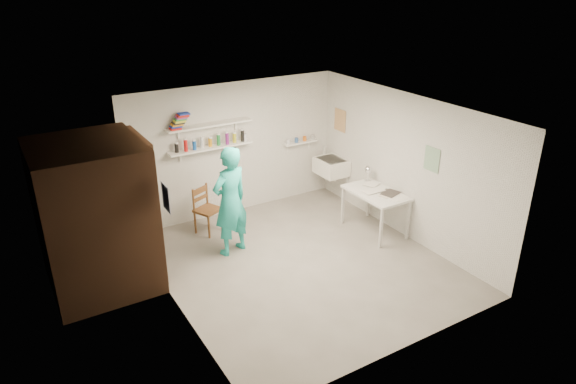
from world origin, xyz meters
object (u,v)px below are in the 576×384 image
belfast_sink (331,167)px  wall_clock (227,178)px  man (230,201)px  work_table (375,212)px  wooden_chair (208,210)px  desk_lamp (368,169)px

belfast_sink → wall_clock: size_ratio=1.90×
belfast_sink → man: (-2.49, -0.81, 0.18)m
wall_clock → belfast_sink: bearing=-1.9°
work_table → wooden_chair: bearing=149.6°
wall_clock → desk_lamp: (2.51, -0.39, -0.22)m
belfast_sink → work_table: 1.48m
belfast_sink → man: size_ratio=0.34×
belfast_sink → work_table: size_ratio=0.54×
belfast_sink → work_table: (-0.11, -1.44, -0.33)m
wooden_chair → man: bearing=-110.6°
man → wall_clock: 0.37m
desk_lamp → man: bearing=175.9°
work_table → belfast_sink: bearing=85.6°
belfast_sink → wooden_chair: belfast_sink is taller
work_table → desk_lamp: size_ratio=8.00×
belfast_sink → desk_lamp: 1.03m
man → wooden_chair: man is taller
wooden_chair → work_table: bearing=-55.2°
man → wooden_chair: (-0.06, 0.81, -0.46)m
belfast_sink → wooden_chair: (-2.55, -0.01, -0.28)m
belfast_sink → work_table: belfast_sink is taller
belfast_sink → wooden_chair: size_ratio=0.72×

